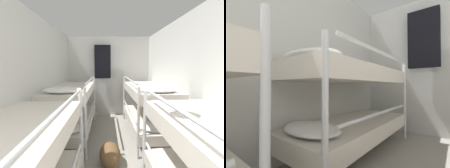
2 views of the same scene
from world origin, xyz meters
TOP-DOWN VIEW (x-y plane):
  - wall_left at (-1.18, 2.40)m, footprint 0.06×4.92m
  - wall_back at (0.00, 4.83)m, footprint 2.41×0.06m
  - bunk_stack_left_far at (-0.77, 3.51)m, footprint 0.77×1.80m
  - hanging_coat at (-0.17, 4.68)m, footprint 0.44×0.12m

SIDE VIEW (x-z plane):
  - bunk_stack_left_far at x=-0.77m, z-range 0.03..1.20m
  - wall_left at x=-1.18m, z-range 0.00..2.24m
  - wall_back at x=0.00m, z-range 0.00..2.24m
  - hanging_coat at x=-0.17m, z-range 1.09..1.99m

